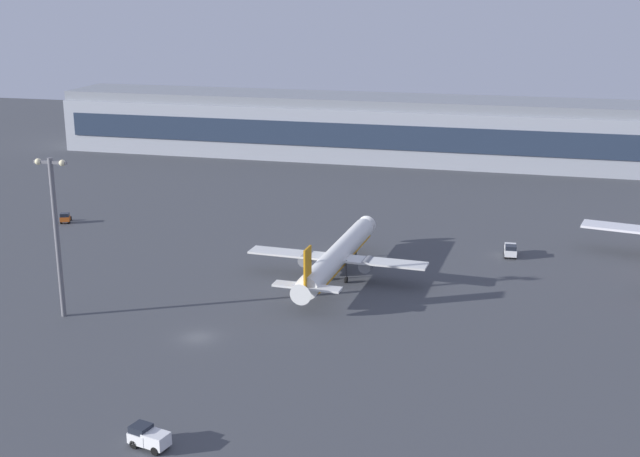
{
  "coord_description": "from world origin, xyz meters",
  "views": [
    {
      "loc": [
        40.6,
        -95.09,
        44.66
      ],
      "look_at": [
        6.37,
        40.36,
        4.0
      ],
      "focal_mm": 47.15,
      "sensor_mm": 36.0,
      "label": 1
    }
  ],
  "objects_px": {
    "cargo_loader": "(148,437)",
    "airplane_far_stand": "(337,256)",
    "pushback_tug": "(65,218)",
    "maintenance_van": "(510,250)",
    "apron_light_east": "(56,226)"
  },
  "relations": [
    {
      "from": "cargo_loader",
      "to": "airplane_far_stand",
      "type": "bearing_deg",
      "value": 6.94
    },
    {
      "from": "pushback_tug",
      "to": "maintenance_van",
      "type": "relative_size",
      "value": 0.83
    },
    {
      "from": "airplane_far_stand",
      "to": "pushback_tug",
      "type": "bearing_deg",
      "value": 166.15
    },
    {
      "from": "apron_light_east",
      "to": "pushback_tug",
      "type": "bearing_deg",
      "value": 120.23
    },
    {
      "from": "cargo_loader",
      "to": "apron_light_east",
      "type": "height_order",
      "value": "apron_light_east"
    },
    {
      "from": "maintenance_van",
      "to": "apron_light_east",
      "type": "xyz_separation_m",
      "value": [
        -59.78,
        -42.7,
        11.89
      ]
    },
    {
      "from": "pushback_tug",
      "to": "apron_light_east",
      "type": "distance_m",
      "value": 51.04
    },
    {
      "from": "airplane_far_stand",
      "to": "pushback_tug",
      "type": "xyz_separation_m",
      "value": [
        -58.54,
        17.99,
        -2.52
      ]
    },
    {
      "from": "airplane_far_stand",
      "to": "maintenance_van",
      "type": "relative_size",
      "value": 8.71
    },
    {
      "from": "maintenance_van",
      "to": "airplane_far_stand",
      "type": "bearing_deg",
      "value": 30.73
    },
    {
      "from": "cargo_loader",
      "to": "pushback_tug",
      "type": "height_order",
      "value": "cargo_loader"
    },
    {
      "from": "apron_light_east",
      "to": "airplane_far_stand",
      "type": "bearing_deg",
      "value": 36.54
    },
    {
      "from": "pushback_tug",
      "to": "maintenance_van",
      "type": "height_order",
      "value": "maintenance_van"
    },
    {
      "from": "cargo_loader",
      "to": "apron_light_east",
      "type": "relative_size",
      "value": 0.2
    },
    {
      "from": "pushback_tug",
      "to": "airplane_far_stand",
      "type": "bearing_deg",
      "value": 141.3
    }
  ]
}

